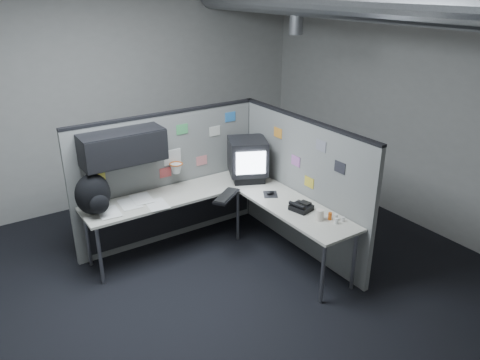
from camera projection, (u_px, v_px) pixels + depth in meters
room at (280, 85)px, 4.55m from camera, size 5.62×5.62×3.22m
partition_back at (158, 168)px, 5.51m from camera, size 2.44×0.42×1.63m
partition_right at (301, 185)px, 5.49m from camera, size 0.07×2.23×1.63m
desk at (211, 205)px, 5.46m from camera, size 2.31×2.11×0.73m
monitor at (248, 159)px, 5.79m from camera, size 0.60×0.60×0.52m
keyboard at (227, 196)px, 5.37m from camera, size 0.45×0.38×0.04m
mouse at (270, 193)px, 5.44m from camera, size 0.24×0.25×0.04m
phone at (301, 207)px, 5.07m from camera, size 0.24×0.25×0.10m
bottles at (335, 218)px, 4.84m from camera, size 0.14×0.15×0.08m
cup at (320, 215)px, 4.85m from camera, size 0.10×0.10×0.12m
papers at (135, 205)px, 5.19m from camera, size 0.76×0.54×0.01m
backpack at (93, 195)px, 4.91m from camera, size 0.43×0.41×0.46m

